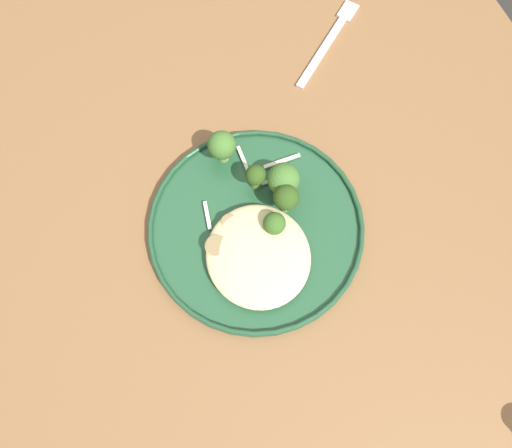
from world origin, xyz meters
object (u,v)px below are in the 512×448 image
dinner_plate (256,227)px  broccoli_floret_front_edge (283,179)px  seared_scallop_on_noodles (256,262)px  seared_scallop_large_seared (272,259)px  seared_scallop_rear_pale (267,231)px  broccoli_floret_split_head (274,224)px  broccoli_floret_left_leaning (222,146)px  broccoli_floret_center_pile (256,176)px  seared_scallop_front_small (217,247)px  broccoli_floret_small_sprig (286,198)px  seared_scallop_center_golden (241,255)px  seared_scallop_half_hidden (230,223)px  dinner_fork (329,40)px

dinner_plate → broccoli_floret_front_edge: size_ratio=5.16×
seared_scallop_on_noodles → seared_scallop_large_seared: bearing=-100.3°
seared_scallop_rear_pale → seared_scallop_on_noodles: 0.04m
dinner_plate → broccoli_floret_split_head: bearing=-126.1°
seared_scallop_rear_pale → broccoli_floret_left_leaning: bearing=6.9°
broccoli_floret_center_pile → seared_scallop_large_seared: bearing=169.8°
broccoli_floret_front_edge → seared_scallop_front_small: bearing=113.9°
broccoli_floret_small_sprig → broccoli_floret_split_head: bearing=133.4°
seared_scallop_front_small → seared_scallop_rear_pale: 0.07m
seared_scallop_center_golden → seared_scallop_on_noodles: (-0.02, -0.02, -0.00)m
seared_scallop_half_hidden → seared_scallop_large_seared: bearing=-152.2°
broccoli_floret_front_edge → broccoli_floret_split_head: bearing=147.1°
broccoli_floret_split_head → seared_scallop_on_noodles: bearing=131.7°
seared_scallop_center_golden → seared_scallop_on_noodles: bearing=-134.1°
seared_scallop_rear_pale → broccoli_floret_front_edge: 0.07m
seared_scallop_front_small → broccoli_floret_left_leaning: size_ratio=0.55×
seared_scallop_large_seared → seared_scallop_rear_pale: same height
seared_scallop_large_seared → broccoli_floret_left_leaning: broccoli_floret_left_leaning is taller
seared_scallop_half_hidden → broccoli_floret_small_sprig: size_ratio=0.41×
seared_scallop_center_golden → broccoli_floret_left_leaning: size_ratio=0.51×
seared_scallop_rear_pale → broccoli_floret_center_pile: size_ratio=0.70×
seared_scallop_large_seared → seared_scallop_on_noodles: same height
seared_scallop_rear_pale → seared_scallop_center_golden: size_ratio=1.18×
broccoli_floret_left_leaning → dinner_fork: broccoli_floret_left_leaning is taller
broccoli_floret_split_head → seared_scallop_half_hidden: bearing=62.2°
broccoli_floret_left_leaning → broccoli_floret_small_sprig: size_ratio=0.97×
seared_scallop_large_seared → broccoli_floret_left_leaning: bearing=2.7°
dinner_fork → broccoli_floret_small_sprig: bearing=143.9°
seared_scallop_front_small → broccoli_floret_small_sprig: broccoli_floret_small_sprig is taller
broccoli_floret_split_head → broccoli_floret_front_edge: 0.06m
broccoli_floret_center_pile → broccoli_floret_left_leaning: 0.06m
dinner_plate → seared_scallop_half_hidden: size_ratio=12.29×
seared_scallop_large_seared → seared_scallop_center_golden: size_ratio=1.04×
broccoli_floret_front_edge → broccoli_floret_center_pile: 0.04m
broccoli_floret_front_edge → dinner_fork: (0.21, -0.17, -0.04)m
seared_scallop_rear_pale → broccoli_floret_small_sprig: (0.02, -0.04, 0.03)m
broccoli_floret_center_pile → dinner_plate: bearing=159.1°
seared_scallop_large_seared → dinner_plate: bearing=2.2°
broccoli_floret_front_edge → broccoli_floret_left_leaning: same height
broccoli_floret_split_head → seared_scallop_center_golden: bearing=109.0°
broccoli_floret_front_edge → seared_scallop_rear_pale: bearing=139.9°
dinner_plate → broccoli_floret_split_head: size_ratio=6.47×
seared_scallop_front_small → broccoli_floret_center_pile: (0.07, -0.08, 0.02)m
seared_scallop_half_hidden → broccoli_floret_small_sprig: bearing=-92.5°
broccoli_floret_split_head → dinner_fork: (0.27, -0.20, -0.04)m
dinner_plate → seared_scallop_center_golden: (-0.03, 0.03, 0.01)m
seared_scallop_rear_pale → broccoli_floret_front_edge: broccoli_floret_front_edge is taller
broccoli_floret_small_sprig → seared_scallop_rear_pale: bearing=123.9°
seared_scallop_front_small → seared_scallop_center_golden: size_ratio=1.07×
seared_scallop_rear_pale → seared_scallop_center_golden: (-0.02, 0.04, 0.00)m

